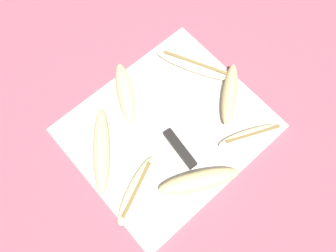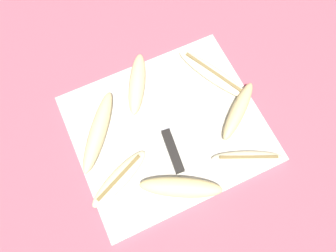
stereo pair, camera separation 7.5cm
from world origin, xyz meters
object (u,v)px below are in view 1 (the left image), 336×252
Objects in this scene: banana_golden_short at (199,181)px; banana_mellow_near at (102,150)px; banana_soft_right at (137,190)px; banana_pale_long at (195,65)px; banana_ripe_center at (125,93)px; banana_cream_curved at (252,135)px; knife at (174,141)px; banana_spotted_left at (230,93)px.

banana_mellow_near is at bearing 120.54° from banana_golden_short.
banana_soft_right is at bearing 146.06° from banana_golden_short.
banana_pale_long is at bearing 24.81° from banana_soft_right.
banana_ripe_center is at bearing 30.10° from banana_mellow_near.
banana_cream_curved is at bearing -97.58° from banana_pale_long.
banana_ripe_center reaches higher than banana_pale_long.
banana_golden_short reaches higher than banana_ripe_center.
knife is 0.18m from banana_cream_curved.
banana_spotted_left is at bearing 27.51° from banana_golden_short.
banana_mellow_near is 1.13× the size of banana_cream_curved.
banana_spotted_left is (0.18, -0.00, 0.01)m from knife.
banana_spotted_left is (0.00, -0.11, 0.01)m from banana_pale_long.
knife is 1.63× the size of banana_spotted_left.
banana_mellow_near is 1.03× the size of banana_golden_short.
banana_ripe_center is 1.10× the size of banana_spotted_left.
banana_mellow_near is 0.89× the size of banana_pale_long.
knife is 1.35× the size of banana_golden_short.
banana_pale_long is 1.27× the size of banana_ripe_center.
banana_spotted_left reaches higher than banana_cream_curved.
banana_spotted_left is at bearing -41.84° from banana_ripe_center.
banana_cream_curved is at bearing -16.04° from banana_soft_right.
knife is at bearing 179.34° from banana_spotted_left.
banana_soft_right and banana_pale_long have the same top height.
banana_spotted_left reaches higher than banana_mellow_near.
banana_soft_right is 0.90× the size of banana_mellow_near.
banana_pale_long is at bearing 4.17° from banana_mellow_near.
knife is 0.20m from banana_pale_long.
banana_cream_curved is 0.16m from banana_golden_short.
banana_mellow_near reaches higher than banana_soft_right.
banana_mellow_near is 1.13× the size of banana_ripe_center.
knife is 1.48× the size of banana_cream_curved.
banana_pale_long is at bearing -16.04° from banana_ripe_center.
banana_soft_right is 0.12m from banana_mellow_near.
knife is at bearing -86.95° from banana_ripe_center.
banana_spotted_left is at bearing -16.21° from banana_mellow_near.
banana_golden_short is at bearing 178.56° from banana_cream_curved.
banana_pale_long is 1.39× the size of banana_spotted_left.
banana_ripe_center is at bearing 87.10° from banana_golden_short.
knife is at bearing 12.56° from banana_soft_right.
banana_soft_right is at bearing -174.86° from banana_spotted_left.
banana_golden_short reaches higher than banana_mellow_near.
banana_spotted_left reaches higher than knife.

